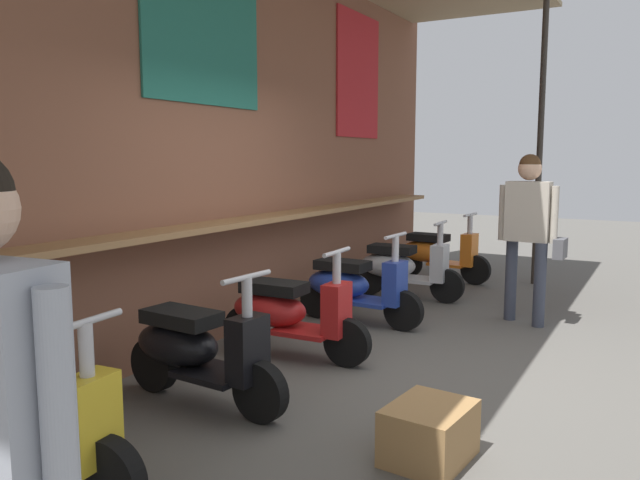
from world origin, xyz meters
TOP-DOWN VIEW (x-y plane):
  - ground_plane at (0.00, 0.00)m, footprint 28.73×28.73m
  - market_stall_facade at (-0.01, 1.88)m, footprint 10.26×2.43m
  - scooter_yellow at (-2.58, 1.08)m, footprint 0.50×1.40m
  - scooter_black at (-1.24, 1.08)m, footprint 0.49×1.40m
  - scooter_red at (-0.05, 1.08)m, footprint 0.46×1.40m
  - scooter_blue at (1.24, 1.08)m, footprint 0.46×1.40m
  - scooter_silver at (2.57, 1.08)m, footprint 0.47×1.40m
  - scooter_orange at (3.88, 1.08)m, footprint 0.48×1.40m
  - shopper_browsing at (2.10, -0.50)m, footprint 0.27×0.68m
  - merchandise_crate at (-1.23, -0.63)m, footprint 0.55×0.46m

SIDE VIEW (x-z plane):
  - ground_plane at x=0.00m, z-range 0.00..0.00m
  - merchandise_crate at x=-1.23m, z-range 0.00..0.32m
  - scooter_yellow at x=-2.58m, z-range -0.10..0.87m
  - scooter_black at x=-1.24m, z-range -0.10..0.87m
  - scooter_red at x=-0.05m, z-range -0.10..0.87m
  - scooter_blue at x=1.24m, z-range -0.10..0.87m
  - scooter_silver at x=2.57m, z-range -0.10..0.87m
  - scooter_orange at x=3.88m, z-range -0.10..0.87m
  - shopper_browsing at x=2.10m, z-range 0.20..1.95m
  - market_stall_facade at x=-0.01m, z-range 0.20..4.12m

